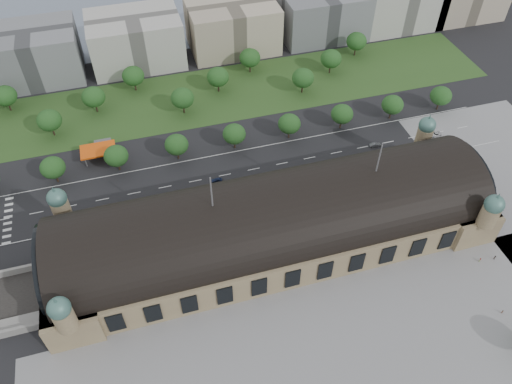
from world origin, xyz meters
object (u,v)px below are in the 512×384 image
object	(u,v)px
parked_car_1	(63,232)
parked_car_2	(83,228)
bus_west	(203,197)
bus_east	(342,165)
pedestrian_2	(495,257)
traffic_car_2	(64,219)
parked_car_6	(139,216)
traffic_car_5	(375,145)
parked_car_0	(41,246)
bus_mid	(272,182)
pedestrian_0	(480,260)
traffic_car_6	(435,134)
parked_car_4	(193,213)
parked_car_3	(148,214)
parked_car_5	(176,216)
traffic_car_4	(217,180)
pedestrian_1	(502,312)
petrol_station	(101,148)

from	to	relation	value
parked_car_1	parked_car_2	distance (m)	6.88
bus_west	bus_east	bearing A→B (deg)	-87.38
parked_car_2	pedestrian_2	size ratio (longest dim) A/B	2.93
traffic_car_2	parked_car_6	xyz separation A→B (m)	(26.53, -6.60, 0.10)
traffic_car_5	bus_east	world-z (taller)	bus_east
traffic_car_5	parked_car_0	size ratio (longest dim) A/B	1.22
bus_mid	pedestrian_0	size ratio (longest dim) A/B	7.71
traffic_car_6	pedestrian_0	distance (m)	66.98
traffic_car_5	parked_car_2	world-z (taller)	traffic_car_5
traffic_car_5	parked_car_4	xyz separation A→B (m)	(-81.75, -16.22, 0.00)
parked_car_3	traffic_car_5	bearing A→B (deg)	64.12
parked_car_5	parked_car_3	bearing A→B (deg)	-132.51
pedestrian_0	traffic_car_2	bearing A→B (deg)	147.55
traffic_car_6	traffic_car_4	bearing A→B (deg)	-90.44
parked_car_0	parked_car_6	xyz separation A→B (m)	(34.55, 4.00, 0.12)
traffic_car_5	parked_car_6	distance (m)	101.60
traffic_car_6	parked_car_6	world-z (taller)	parked_car_6
traffic_car_2	traffic_car_5	world-z (taller)	traffic_car_5
bus_west	traffic_car_6	bearing A→B (deg)	-83.75
parked_car_5	bus_east	xyz separation A→B (m)	(68.67, 7.50, 1.02)
parked_car_0	pedestrian_2	size ratio (longest dim) A/B	2.17
traffic_car_5	traffic_car_6	xyz separation A→B (m)	(28.04, -0.82, -0.04)
parked_car_1	pedestrian_1	distance (m)	149.20
traffic_car_2	pedestrian_0	size ratio (longest dim) A/B	2.77
pedestrian_0	pedestrian_1	xyz separation A→B (m)	(-4.77, -19.23, -0.06)
traffic_car_4	bus_mid	distance (m)	21.79
parked_car_4	pedestrian_1	distance (m)	108.42
parked_car_5	bus_mid	bearing A→B (deg)	78.68
traffic_car_5	parked_car_2	bearing A→B (deg)	100.97
traffic_car_6	parked_car_6	size ratio (longest dim) A/B	1.03
traffic_car_5	pedestrian_0	world-z (taller)	pedestrian_0
parked_car_2	pedestrian_2	world-z (taller)	pedestrian_2
pedestrian_0	bus_mid	bearing A→B (deg)	127.43
parked_car_0	bus_west	world-z (taller)	bus_west
traffic_car_4	parked_car_5	xyz separation A→B (m)	(-18.60, -14.59, 0.06)
parked_car_5	pedestrian_0	bearing A→B (deg)	42.96
pedestrian_0	parked_car_5	bearing A→B (deg)	144.25
traffic_car_5	pedestrian_2	world-z (taller)	pedestrian_2
parked_car_3	pedestrian_2	size ratio (longest dim) A/B	2.45
parked_car_0	parked_car_5	xyz separation A→B (m)	(47.64, 0.00, 0.12)
petrol_station	parked_car_4	xyz separation A→B (m)	(29.49, -44.28, -2.15)
bus_mid	traffic_car_4	bearing A→B (deg)	66.72
parked_car_1	bus_mid	xyz separation A→B (m)	(78.70, 2.00, 1.11)
parked_car_3	parked_car_5	world-z (taller)	parked_car_5
traffic_car_4	parked_car_1	distance (m)	59.66
parked_car_6	bus_west	distance (m)	24.40
parked_car_4	bus_east	world-z (taller)	bus_east
bus_west	pedestrian_2	xyz separation A→B (m)	(89.66, -54.92, -0.98)
traffic_car_5	bus_west	distance (m)	77.26
parked_car_1	parked_car_3	size ratio (longest dim) A/B	1.20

